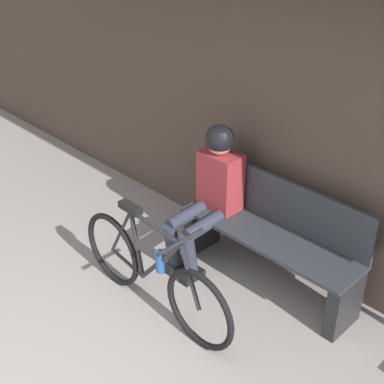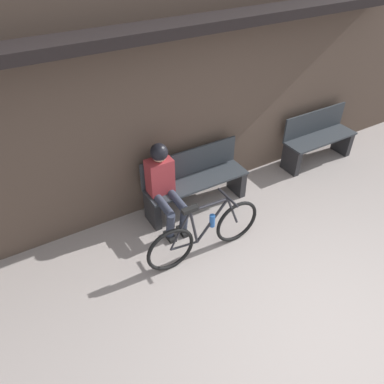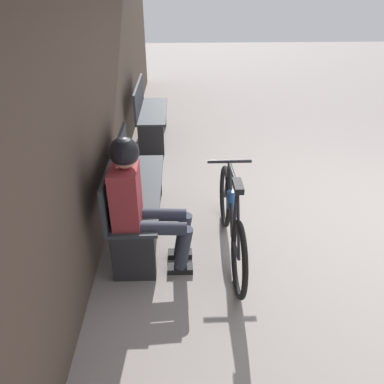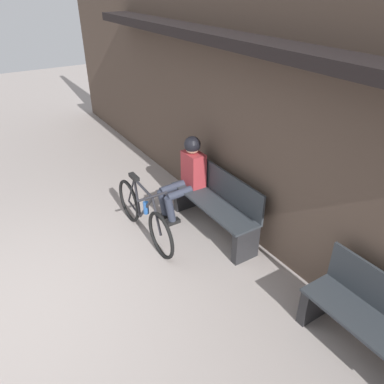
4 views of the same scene
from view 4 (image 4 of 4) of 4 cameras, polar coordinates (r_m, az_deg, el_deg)
ground_plane at (r=4.55m, az=-22.48°, el=-15.68°), size 24.00×24.00×0.00m
storefront_wall at (r=4.65m, az=8.47°, el=11.88°), size 12.00×0.56×3.20m
park_bench_near at (r=5.07m, az=3.67°, el=-1.98°), size 1.52×0.42×0.87m
bicycle at (r=5.00m, az=-7.39°, el=-3.46°), size 1.59×0.40×0.84m
person_seated at (r=5.26m, az=-0.77°, el=3.06°), size 0.34×0.65×1.21m
park_bench_far at (r=3.87m, az=26.00°, el=-18.25°), size 1.30×0.42×0.87m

